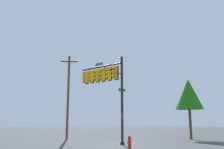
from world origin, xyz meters
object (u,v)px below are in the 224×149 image
(utility_pole, at_px, (68,95))
(fire_hydrant, at_px, (129,142))
(signal_pole_assembly, at_px, (103,79))
(tree_near, at_px, (189,94))

(utility_pole, distance_m, fire_hydrant, 10.87)
(signal_pole_assembly, distance_m, fire_hydrant, 6.72)
(fire_hydrant, bearing_deg, signal_pole_assembly, -16.31)
(fire_hydrant, bearing_deg, utility_pole, -7.17)
(fire_hydrant, relative_size, tree_near, 0.13)
(signal_pole_assembly, bearing_deg, utility_pole, -0.14)
(utility_pole, xyz_separation_m, tree_near, (-8.61, -9.37, 0.06))
(utility_pole, bearing_deg, tree_near, -132.55)
(fire_hydrant, xyz_separation_m, tree_near, (1.36, -10.63, 4.20))
(signal_pole_assembly, relative_size, fire_hydrant, 8.70)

